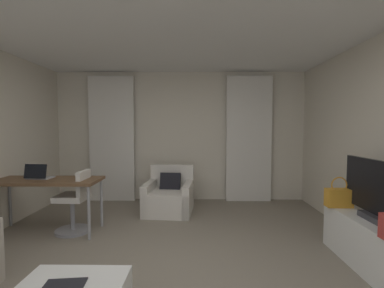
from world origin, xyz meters
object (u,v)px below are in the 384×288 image
object	(u,v)px
laptop	(39,176)
tv_flatscreen	(378,192)
desk	(46,184)
magazine_open	(63,287)
handbag_primary	(339,197)
armchair	(169,197)
desk_chair	(75,205)
tv_console	(376,245)

from	to	relation	value
laptop	tv_flatscreen	distance (m)	4.23
desk	magazine_open	size ratio (longest dim) A/B	4.94
handbag_primary	armchair	bearing A→B (deg)	146.35
armchair	laptop	distance (m)	2.07
desk_chair	magazine_open	xyz separation A→B (m)	(0.79, -1.98, -0.01)
armchair	handbag_primary	xyz separation A→B (m)	(2.20, -1.47, 0.38)
desk_chair	magazine_open	size ratio (longest dim) A/B	2.93
desk	laptop	size ratio (longest dim) A/B	4.39
tv_console	tv_flatscreen	xyz separation A→B (m)	(0.00, 0.01, 0.56)
tv_flatscreen	magazine_open	bearing A→B (deg)	-160.44
armchair	tv_console	xyz separation A→B (m)	(2.34, -1.97, -0.00)
tv_flatscreen	handbag_primary	bearing A→B (deg)	105.48
magazine_open	handbag_primary	xyz separation A→B (m)	(2.66, 1.49, 0.26)
tv_flatscreen	laptop	bearing A→B (deg)	166.07
handbag_primary	tv_console	bearing A→B (deg)	-74.81
laptop	desk	bearing A→B (deg)	-18.34
armchair	laptop	bearing A→B (deg)	-151.75
desk_chair	magazine_open	world-z (taller)	desk_chair
handbag_primary	desk	bearing A→B (deg)	172.90
handbag_primary	magazine_open	bearing A→B (deg)	-150.70
magazine_open	tv_flatscreen	distance (m)	3.00
desk_chair	armchair	bearing A→B (deg)	38.06
laptop	tv_console	size ratio (longest dim) A/B	0.25
desk_chair	tv_console	bearing A→B (deg)	-15.60
magazine_open	tv_flatscreen	xyz separation A→B (m)	(2.80, 0.99, 0.44)
desk	desk_chair	world-z (taller)	desk_chair
tv_console	desk	bearing A→B (deg)	166.08
desk_chair	handbag_primary	xyz separation A→B (m)	(3.45, -0.49, 0.25)
desk	laptop	distance (m)	0.17
desk	magazine_open	distance (m)	2.32
desk	tv_flatscreen	xyz separation A→B (m)	(3.98, -0.98, 0.12)
desk_chair	laptop	size ratio (longest dim) A/B	2.60
laptop	magazine_open	bearing A→B (deg)	-57.02
armchair	tv_flatscreen	distance (m)	3.11
laptop	magazine_open	distance (m)	2.43
magazine_open	tv_console	size ratio (longest dim) A/B	0.22
armchair	desk_chair	distance (m)	1.58
magazine_open	tv_console	world-z (taller)	tv_console
armchair	desk_chair	xyz separation A→B (m)	(-1.24, -0.97, 0.13)
armchair	tv_flatscreen	bearing A→B (deg)	-40.01
desk_chair	tv_flatscreen	xyz separation A→B (m)	(3.58, -0.99, 0.43)
tv_console	laptop	bearing A→B (deg)	165.94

